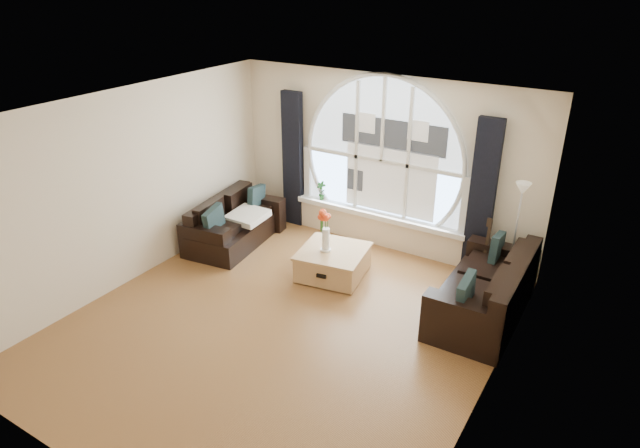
# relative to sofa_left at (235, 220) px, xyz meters

# --- Properties ---
(ground) EXTENTS (5.00, 5.50, 0.01)m
(ground) POSITION_rel_sofa_left_xyz_m (1.97, -1.48, -0.40)
(ground) COLOR brown
(ground) RESTS_ON ground
(ceiling) EXTENTS (5.00, 5.50, 0.01)m
(ceiling) POSITION_rel_sofa_left_xyz_m (1.97, -1.48, 2.30)
(ceiling) COLOR silver
(ceiling) RESTS_ON ground
(wall_back) EXTENTS (5.00, 0.01, 2.70)m
(wall_back) POSITION_rel_sofa_left_xyz_m (1.97, 1.27, 0.95)
(wall_back) COLOR beige
(wall_back) RESTS_ON ground
(wall_front) EXTENTS (5.00, 0.01, 2.70)m
(wall_front) POSITION_rel_sofa_left_xyz_m (1.97, -4.23, 0.95)
(wall_front) COLOR beige
(wall_front) RESTS_ON ground
(wall_left) EXTENTS (0.01, 5.50, 2.70)m
(wall_left) POSITION_rel_sofa_left_xyz_m (-0.53, -1.48, 0.95)
(wall_left) COLOR beige
(wall_left) RESTS_ON ground
(wall_right) EXTENTS (0.01, 5.50, 2.70)m
(wall_right) POSITION_rel_sofa_left_xyz_m (4.47, -1.48, 0.95)
(wall_right) COLOR beige
(wall_right) RESTS_ON ground
(attic_slope) EXTENTS (0.92, 5.50, 0.72)m
(attic_slope) POSITION_rel_sofa_left_xyz_m (4.17, -1.48, 1.95)
(attic_slope) COLOR silver
(attic_slope) RESTS_ON ground
(arched_window) EXTENTS (2.60, 0.06, 2.15)m
(arched_window) POSITION_rel_sofa_left_xyz_m (1.97, 1.24, 1.23)
(arched_window) COLOR silver
(arched_window) RESTS_ON wall_back
(window_sill) EXTENTS (2.90, 0.22, 0.08)m
(window_sill) POSITION_rel_sofa_left_xyz_m (1.97, 1.17, 0.11)
(window_sill) COLOR white
(window_sill) RESTS_ON wall_back
(window_frame) EXTENTS (2.76, 0.08, 2.15)m
(window_frame) POSITION_rel_sofa_left_xyz_m (1.97, 1.21, 1.23)
(window_frame) COLOR white
(window_frame) RESTS_ON wall_back
(neighbor_house) EXTENTS (1.70, 0.02, 1.50)m
(neighbor_house) POSITION_rel_sofa_left_xyz_m (2.12, 1.22, 1.10)
(neighbor_house) COLOR silver
(neighbor_house) RESTS_ON wall_back
(curtain_left) EXTENTS (0.35, 0.12, 2.30)m
(curtain_left) POSITION_rel_sofa_left_xyz_m (0.37, 1.15, 0.75)
(curtain_left) COLOR black
(curtain_left) RESTS_ON ground
(curtain_right) EXTENTS (0.35, 0.12, 2.30)m
(curtain_right) POSITION_rel_sofa_left_xyz_m (3.57, 1.15, 0.75)
(curtain_right) COLOR black
(curtain_right) RESTS_ON ground
(sofa_left) EXTENTS (1.03, 1.74, 0.73)m
(sofa_left) POSITION_rel_sofa_left_xyz_m (0.00, 0.00, 0.00)
(sofa_left) COLOR black
(sofa_left) RESTS_ON ground
(sofa_right) EXTENTS (0.96, 1.90, 0.84)m
(sofa_right) POSITION_rel_sofa_left_xyz_m (4.02, 0.05, 0.00)
(sofa_right) COLOR black
(sofa_right) RESTS_ON ground
(coffee_chest) EXTENTS (1.06, 1.06, 0.45)m
(coffee_chest) POSITION_rel_sofa_left_xyz_m (1.88, -0.07, -0.17)
(coffee_chest) COLOR tan
(coffee_chest) RESTS_ON ground
(throw_blanket) EXTENTS (0.55, 0.55, 0.10)m
(throw_blanket) POSITION_rel_sofa_left_xyz_m (0.22, 0.07, 0.10)
(throw_blanket) COLOR silver
(throw_blanket) RESTS_ON sofa_left
(vase_flowers) EXTENTS (0.24, 0.24, 0.70)m
(vase_flowers) POSITION_rel_sofa_left_xyz_m (1.79, -0.14, 0.40)
(vase_flowers) COLOR white
(vase_flowers) RESTS_ON coffee_chest
(floor_lamp) EXTENTS (0.24, 0.24, 1.60)m
(floor_lamp) POSITION_rel_sofa_left_xyz_m (4.15, 0.83, 0.40)
(floor_lamp) COLOR #B2B2B2
(floor_lamp) RESTS_ON ground
(guitar) EXTENTS (0.37, 0.26, 1.06)m
(guitar) POSITION_rel_sofa_left_xyz_m (3.81, 0.85, 0.13)
(guitar) COLOR brown
(guitar) RESTS_ON ground
(potted_plant) EXTENTS (0.17, 0.12, 0.32)m
(potted_plant) POSITION_rel_sofa_left_xyz_m (0.92, 1.17, 0.31)
(potted_plant) COLOR #1E6023
(potted_plant) RESTS_ON window_sill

